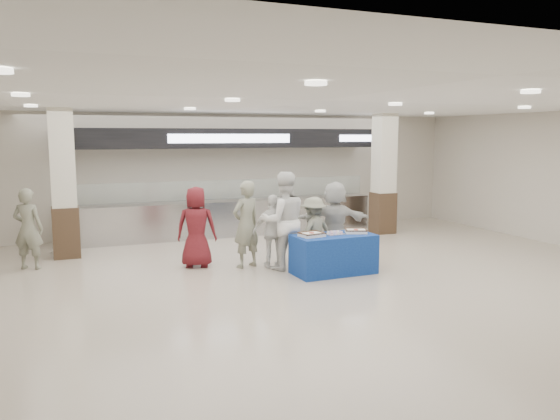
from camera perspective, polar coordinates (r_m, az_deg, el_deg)
name	(u,v)px	position (r m, az deg, el deg)	size (l,w,h in m)	color
ground	(317,287)	(9.62, 3.90, -8.06)	(14.00, 14.00, 0.00)	beige
serving_line	(228,192)	(14.37, -5.47, 1.90)	(8.70, 0.85, 2.80)	#ADAFB4
column_left	(64,187)	(12.56, -21.66, 2.24)	(0.55, 0.55, 3.20)	#372619
column_right	(384,177)	(14.92, 10.78, 3.45)	(0.55, 0.55, 3.20)	#372619
display_table	(334,254)	(10.50, 5.62, -4.61)	(1.55, 0.78, 0.75)	navy
sheet_cake_left	(312,234)	(10.21, 3.33, -2.53)	(0.47, 0.39, 0.09)	white
sheet_cake_right	(356,231)	(10.67, 7.94, -2.16)	(0.50, 0.45, 0.09)	white
cupcake_tray	(335,233)	(10.48, 5.74, -2.38)	(0.38, 0.29, 0.06)	#B0B1B6
civilian_maroon	(196,227)	(11.01, -8.72, -1.76)	(0.79, 0.52, 1.63)	maroon
soldier_a	(246,224)	(10.88, -3.57, -1.50)	(0.63, 0.42, 1.74)	slate
chef_tall	(284,221)	(10.69, 0.38, -1.14)	(0.94, 0.73, 1.93)	white
chef_short	(274,231)	(10.85, -0.64, -2.24)	(0.86, 0.36, 1.47)	white
soldier_b	(314,231)	(11.03, 3.52, -2.26)	(0.91, 0.52, 1.40)	slate
civilian_white	(334,222)	(11.41, 5.70, -1.22)	(1.57, 0.50, 1.69)	silver
soldier_bg	(28,229)	(11.80, -24.82, -1.79)	(0.59, 0.39, 1.61)	slate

